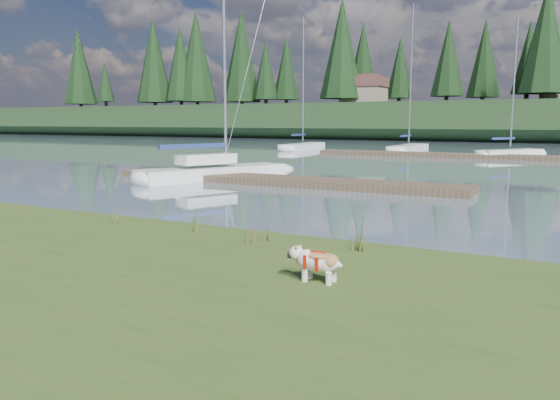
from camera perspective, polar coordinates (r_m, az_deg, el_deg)
The scene contains 23 objects.
ground at distance 42.02m, azimuth 18.65°, elevation 4.20°, with size 200.00×200.00×0.00m, color gray.
bank at distance 9.17m, azimuth -23.69°, elevation -8.24°, with size 60.00×9.00×0.35m, color #384E1D.
ridge at distance 84.64m, azimuth 23.72°, elevation 7.47°, with size 200.00×20.00×5.00m, color black.
bulldog at distance 7.98m, azimuth 3.95°, elevation -6.35°, with size 0.82×0.36×0.49m.
sailboat_main at distance 25.71m, azimuth -5.77°, elevation 3.22°, with size 4.73×8.24×11.95m.
dock_near at distance 23.27m, azimuth -0.16°, elevation 2.06°, with size 16.00×2.00×0.30m, color #4C3D2C.
dock_far at distance 41.73m, azimuth 21.37°, elevation 4.25°, with size 26.00×2.20×0.30m, color #4C3D2C.
sailboat_bg_0 at distance 52.11m, azimuth 2.71°, elevation 5.68°, with size 2.07×8.45×12.10m.
sailboat_bg_1 at distance 50.11m, azimuth 13.51°, elevation 5.37°, with size 1.75×8.54×12.66m.
sailboat_bg_2 at distance 44.13m, azimuth 23.37°, elevation 4.56°, with size 4.81×6.21×10.11m.
weed_0 at distance 11.60m, azimuth -8.93°, elevation -2.09°, with size 0.17×0.14×0.61m.
weed_1 at distance 10.47m, azimuth -3.10°, elevation -3.37°, with size 0.17×0.14×0.50m.
weed_2 at distance 9.91m, azimuth 8.21°, elevation -3.85°, with size 0.17×0.14×0.60m.
weed_3 at distance 13.01m, azimuth -16.94°, elevation -1.35°, with size 0.17×0.14×0.54m.
weed_4 at distance 10.61m, azimuth -1.51°, elevation -3.20°, with size 0.17×0.14×0.50m.
weed_5 at distance 9.97m, azimuth 8.26°, elevation -3.62°, with size 0.17×0.14×0.67m.
mud_lip at distance 12.29m, azimuth -7.32°, elevation -4.01°, with size 60.00×0.50×0.14m, color #33281C.
conifer_0 at distance 100.42m, azimuth -10.35°, elevation 13.84°, with size 5.72×5.72×14.15m.
conifer_1 at distance 95.21m, azimuth -1.50°, elevation 13.46°, with size 4.40×4.40×11.30m.
conifer_2 at distance 86.25m, azimuth 6.48°, elevation 15.47°, with size 6.60×6.60×16.05m.
conifer_3 at distance 85.55m, azimuth 17.15°, elevation 14.00°, with size 4.84×4.84×12.25m.
conifer_4 at distance 78.15m, azimuth 26.02°, elevation 15.13°, with size 6.16×6.16×15.10m.
house_0 at distance 86.49m, azimuth 8.79°, elevation 11.26°, with size 6.30×5.30×4.65m.
Camera 1 is at (7.01, -11.35, 2.67)m, focal length 35.00 mm.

